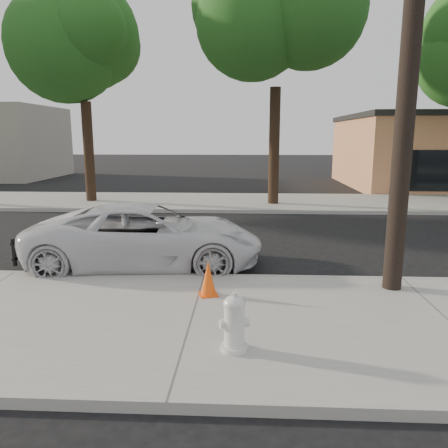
{
  "coord_description": "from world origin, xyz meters",
  "views": [
    {
      "loc": [
        0.83,
        -10.67,
        2.96
      ],
      "look_at": [
        0.35,
        -1.0,
        1.0
      ],
      "focal_mm": 35.0,
      "sensor_mm": 36.0,
      "label": 1
    }
  ],
  "objects_px": {
    "utility_pole": "(412,30)",
    "traffic_cone": "(208,279)",
    "police_cruiser": "(147,236)",
    "fire_hydrant": "(234,324)"
  },
  "relations": [
    {
      "from": "utility_pole",
      "to": "traffic_cone",
      "type": "height_order",
      "value": "utility_pole"
    },
    {
      "from": "police_cruiser",
      "to": "fire_hydrant",
      "type": "height_order",
      "value": "police_cruiser"
    },
    {
      "from": "utility_pole",
      "to": "fire_hydrant",
      "type": "relative_size",
      "value": 11.88
    },
    {
      "from": "utility_pole",
      "to": "police_cruiser",
      "type": "distance_m",
      "value": 6.59
    },
    {
      "from": "traffic_cone",
      "to": "utility_pole",
      "type": "bearing_deg",
      "value": 9.16
    },
    {
      "from": "police_cruiser",
      "to": "fire_hydrant",
      "type": "bearing_deg",
      "value": -157.93
    },
    {
      "from": "utility_pole",
      "to": "traffic_cone",
      "type": "xyz_separation_m",
      "value": [
        -3.42,
        -0.55,
        -4.24
      ]
    },
    {
      "from": "utility_pole",
      "to": "police_cruiser",
      "type": "height_order",
      "value": "utility_pole"
    },
    {
      "from": "utility_pole",
      "to": "traffic_cone",
      "type": "relative_size",
      "value": 14.27
    },
    {
      "from": "traffic_cone",
      "to": "fire_hydrant",
      "type": "bearing_deg",
      "value": -75.61
    }
  ]
}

